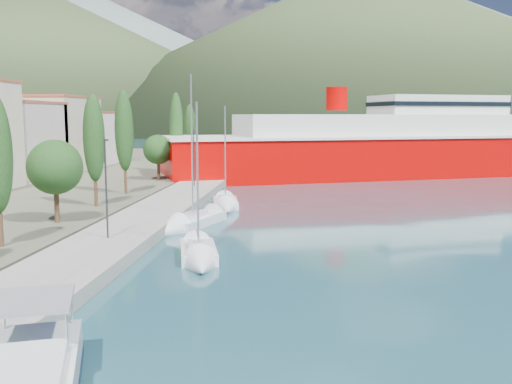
# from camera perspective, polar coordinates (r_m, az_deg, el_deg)

# --- Properties ---
(ground) EXTENTS (1400.00, 1400.00, 0.00)m
(ground) POSITION_cam_1_polar(r_m,az_deg,el_deg) (141.69, 3.97, 4.24)
(ground) COLOR #224D57
(quay) EXTENTS (5.00, 88.00, 0.80)m
(quay) POSITION_cam_1_polar(r_m,az_deg,el_deg) (49.60, -9.11, -1.60)
(quay) COLOR gray
(quay) RESTS_ON ground
(hills_far) EXTENTS (1480.00, 900.00, 180.00)m
(hills_far) POSITION_cam_1_polar(r_m,az_deg,el_deg) (657.93, 17.62, 13.28)
(hills_far) COLOR slate
(hills_far) RESTS_ON ground
(hills_near) EXTENTS (1010.00, 520.00, 115.00)m
(hills_near) POSITION_cam_1_polar(r_m,az_deg,el_deg) (407.21, 19.24, 12.95)
(hills_near) COLOR #384928
(hills_near) RESTS_ON ground
(tree_row) EXTENTS (3.88, 62.06, 10.71)m
(tree_row) POSITION_cam_1_polar(r_m,az_deg,el_deg) (55.32, -13.55, 4.73)
(tree_row) COLOR #47301E
(tree_row) RESTS_ON land_strip
(lamp_posts) EXTENTS (0.15, 46.14, 6.06)m
(lamp_posts) POSITION_cam_1_polar(r_m,az_deg,el_deg) (38.37, -13.41, 1.16)
(lamp_posts) COLOR #2D2D33
(lamp_posts) RESTS_ON quay
(sailboat_near) EXTENTS (3.61, 7.15, 9.85)m
(sailboat_near) POSITION_cam_1_polar(r_m,az_deg,el_deg) (32.33, -5.66, -6.71)
(sailboat_near) COLOR silver
(sailboat_near) RESTS_ON ground
(sailboat_mid) EXTENTS (4.73, 8.73, 12.18)m
(sailboat_mid) POSITION_cam_1_polar(r_m,az_deg,el_deg) (42.05, -7.43, -3.36)
(sailboat_mid) COLOR silver
(sailboat_mid) RESTS_ON ground
(sailboat_far) EXTENTS (3.35, 7.07, 9.98)m
(sailboat_far) POSITION_cam_1_polar(r_m,az_deg,el_deg) (50.80, -3.01, -1.43)
(sailboat_far) COLOR silver
(sailboat_far) RESTS_ON ground
(ferry) EXTENTS (64.79, 35.63, 12.75)m
(ferry) POSITION_cam_1_polar(r_m,az_deg,el_deg) (82.41, 13.82, 4.34)
(ferry) COLOR #B90200
(ferry) RESTS_ON ground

